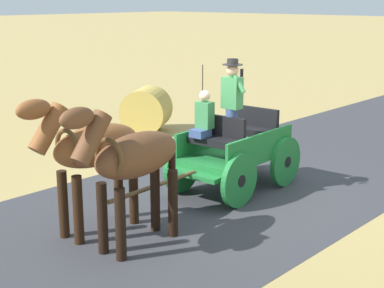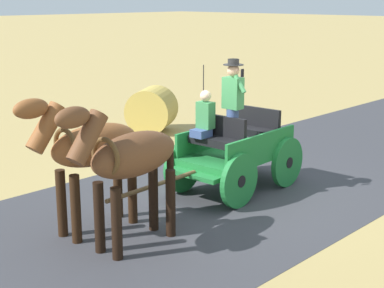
% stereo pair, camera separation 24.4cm
% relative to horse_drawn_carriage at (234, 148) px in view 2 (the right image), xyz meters
% --- Properties ---
extents(ground_plane, '(200.00, 200.00, 0.00)m').
position_rel_horse_drawn_carriage_xyz_m(ground_plane, '(-0.03, 0.04, -0.82)').
color(ground_plane, tan).
extents(road_surface, '(5.30, 160.00, 0.01)m').
position_rel_horse_drawn_carriage_xyz_m(road_surface, '(-0.03, 0.04, -0.81)').
color(road_surface, '#38383D').
rests_on(road_surface, ground).
extents(horse_drawn_carriage, '(1.51, 4.51, 2.50)m').
position_rel_horse_drawn_carriage_xyz_m(horse_drawn_carriage, '(0.00, 0.00, 0.00)').
color(horse_drawn_carriage, '#1E7233').
rests_on(horse_drawn_carriage, ground).
extents(horse_near_side, '(0.64, 2.13, 2.21)m').
position_rel_horse_drawn_carriage_xyz_m(horse_near_side, '(-0.56, 3.01, 0.51)').
color(horse_near_side, brown).
rests_on(horse_near_side, ground).
extents(horse_off_side, '(0.56, 2.13, 2.21)m').
position_rel_horse_drawn_carriage_xyz_m(horse_off_side, '(0.30, 3.05, 0.51)').
color(horse_off_side, brown).
rests_on(horse_off_side, ground).
extents(hay_bale, '(1.60, 1.56, 1.20)m').
position_rel_horse_drawn_carriage_xyz_m(hay_bale, '(4.73, -2.27, -0.22)').
color(hay_bale, gold).
rests_on(hay_bale, ground).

